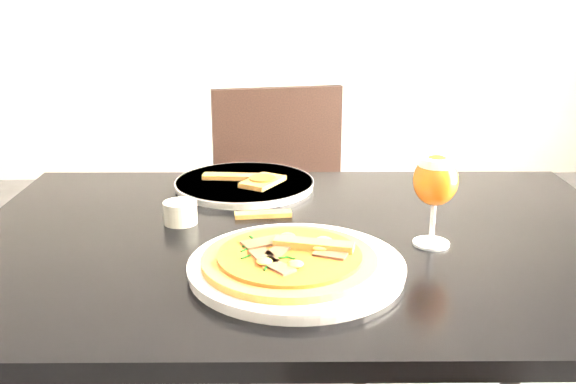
{
  "coord_description": "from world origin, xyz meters",
  "views": [
    {
      "loc": [
        0.2,
        -0.93,
        1.17
      ],
      "look_at": [
        0.25,
        0.13,
        0.83
      ],
      "focal_mm": 40.0,
      "sensor_mm": 36.0,
      "label": 1
    }
  ],
  "objects": [
    {
      "name": "dining_table",
      "position": [
        0.28,
        0.13,
        0.66
      ],
      "size": [
        1.23,
        0.85,
        0.75
      ],
      "rotation": [
        0.0,
        0.0,
        -0.04
      ],
      "color": "black",
      "rests_on": "ground"
    },
    {
      "name": "chair_far",
      "position": [
        0.28,
        0.83,
        0.49
      ],
      "size": [
        0.47,
        0.47,
        0.89
      ],
      "rotation": [
        0.0,
        0.0,
        0.16
      ],
      "color": "black",
      "rests_on": "ground"
    },
    {
      "name": "plate_main",
      "position": [
        0.26,
        -0.03,
        0.76
      ],
      "size": [
        0.44,
        0.44,
        0.02
      ],
      "primitive_type": "cylinder",
      "rotation": [
        0.0,
        0.0,
        -0.44
      ],
      "color": "silver",
      "rests_on": "dining_table"
    },
    {
      "name": "pizza",
      "position": [
        0.25,
        -0.03,
        0.78
      ],
      "size": [
        0.27,
        0.27,
        0.03
      ],
      "rotation": [
        0.0,
        0.0,
        -0.6
      ],
      "color": "#A16126",
      "rests_on": "plate_main"
    },
    {
      "name": "plate_second",
      "position": [
        0.17,
        0.41,
        0.76
      ],
      "size": [
        0.35,
        0.35,
        0.02
      ],
      "primitive_type": "cylinder",
      "rotation": [
        0.0,
        0.0,
        0.2
      ],
      "color": "silver",
      "rests_on": "dining_table"
    },
    {
      "name": "crust_scraps",
      "position": [
        0.19,
        0.4,
        0.77
      ],
      "size": [
        0.18,
        0.12,
        0.01
      ],
      "rotation": [
        0.0,
        0.0,
        0.31
      ],
      "color": "#A16126",
      "rests_on": "plate_second"
    },
    {
      "name": "loose_crust",
      "position": [
        0.21,
        0.22,
        0.75
      ],
      "size": [
        0.11,
        0.03,
        0.01
      ],
      "primitive_type": "cube",
      "rotation": [
        0.0,
        0.0,
        0.08
      ],
      "color": "#A16126",
      "rests_on": "dining_table"
    },
    {
      "name": "sauce_cup",
      "position": [
        0.06,
        0.2,
        0.77
      ],
      "size": [
        0.06,
        0.06,
        0.04
      ],
      "color": "#B7B7A5",
      "rests_on": "dining_table"
    },
    {
      "name": "beer_glass",
      "position": [
        0.5,
        0.07,
        0.86
      ],
      "size": [
        0.08,
        0.08,
        0.16
      ],
      "color": "silver",
      "rests_on": "dining_table"
    }
  ]
}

